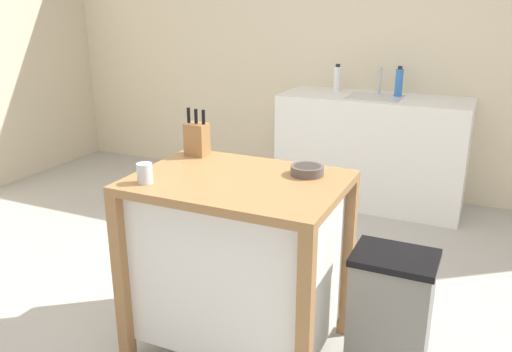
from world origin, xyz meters
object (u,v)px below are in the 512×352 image
(trash_bin, at_px, (390,317))
(bowl_stoneware_deep, at_px, (307,170))
(drinking_cup, at_px, (145,173))
(kitchen_island, at_px, (239,256))
(bottle_spray_cleaner, at_px, (399,82))
(sink_faucet, at_px, (380,81))
(knife_block, at_px, (197,138))
(bottle_dish_soap, at_px, (337,79))

(trash_bin, bearing_deg, bowl_stoneware_deep, 165.76)
(bowl_stoneware_deep, height_order, drinking_cup, drinking_cup)
(kitchen_island, height_order, drinking_cup, drinking_cup)
(bowl_stoneware_deep, relative_size, bottle_spray_cleaner, 0.64)
(bowl_stoneware_deep, distance_m, trash_bin, 0.76)
(kitchen_island, height_order, bottle_spray_cleaner, bottle_spray_cleaner)
(drinking_cup, height_order, trash_bin, drinking_cup)
(sink_faucet, relative_size, bottle_spray_cleaner, 0.91)
(knife_block, height_order, bowl_stoneware_deep, knife_block)
(trash_bin, relative_size, sink_faucet, 2.86)
(trash_bin, relative_size, bottle_spray_cleaner, 2.60)
(sink_faucet, bearing_deg, drinking_cup, -100.46)
(kitchen_island, bearing_deg, bottle_spray_cleaner, 82.74)
(bottle_spray_cleaner, bearing_deg, drinking_cup, -104.14)
(bottle_spray_cleaner, bearing_deg, bowl_stoneware_deep, -90.71)
(knife_block, distance_m, drinking_cup, 0.48)
(knife_block, xyz_separation_m, drinking_cup, (0.01, -0.48, -0.04))
(kitchen_island, xyz_separation_m, sink_faucet, (0.13, 2.39, 0.53))
(trash_bin, bearing_deg, drinking_cup, -164.72)
(kitchen_island, height_order, trash_bin, kitchen_island)
(kitchen_island, xyz_separation_m, bottle_spray_cleaner, (0.30, 2.34, 0.53))
(bottle_dish_soap, relative_size, bottle_spray_cleaner, 0.96)
(drinking_cup, distance_m, sink_faucet, 2.66)
(bowl_stoneware_deep, bearing_deg, drinking_cup, -146.69)
(sink_faucet, bearing_deg, trash_bin, -75.78)
(trash_bin, xyz_separation_m, bottle_spray_cleaner, (-0.42, 2.28, 0.72))
(knife_block, distance_m, bowl_stoneware_deep, 0.64)
(bottle_spray_cleaner, bearing_deg, knife_block, -107.56)
(drinking_cup, distance_m, bottle_spray_cleaner, 2.65)
(bowl_stoneware_deep, relative_size, trash_bin, 0.25)
(kitchen_island, height_order, bottle_dish_soap, bottle_dish_soap)
(sink_faucet, height_order, bottle_spray_cleaner, bottle_spray_cleaner)
(knife_block, xyz_separation_m, bottle_spray_cleaner, (0.66, 2.09, 0.05))
(kitchen_island, height_order, sink_faucet, sink_faucet)
(bowl_stoneware_deep, xyz_separation_m, drinking_cup, (-0.62, -0.41, 0.02))
(kitchen_island, distance_m, drinking_cup, 0.61)
(sink_faucet, bearing_deg, kitchen_island, -93.21)
(trash_bin, xyz_separation_m, sink_faucet, (-0.59, 2.32, 0.71))
(kitchen_island, bearing_deg, bowl_stoneware_deep, 33.61)
(knife_block, bearing_deg, bottle_spray_cleaner, 72.44)
(kitchen_island, xyz_separation_m, bottle_dish_soap, (-0.22, 2.35, 0.53))
(kitchen_island, distance_m, sink_faucet, 2.45)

